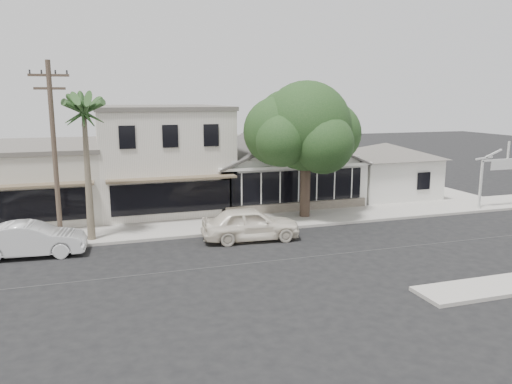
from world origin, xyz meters
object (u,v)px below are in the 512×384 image
object	(u,v)px
arch_sign	(507,162)
car_0	(250,224)
car_1	(31,239)
shade_tree	(304,129)
utility_pole	(54,151)

from	to	relation	value
arch_sign	car_0	world-z (taller)	arch_sign
arch_sign	car_1	bearing A→B (deg)	-177.72
arch_sign	car_1	size ratio (longest dim) A/B	0.85
shade_tree	car_0	bearing A→B (deg)	-140.67
arch_sign	shade_tree	bearing A→B (deg)	171.91
utility_pole	shade_tree	xyz separation A→B (m)	(13.76, 2.04, 0.66)
car_0	arch_sign	bearing A→B (deg)	-80.10
car_0	car_1	size ratio (longest dim) A/B	1.04
utility_pole	car_1	world-z (taller)	utility_pole
utility_pole	shade_tree	size ratio (longest dim) A/B	1.09
arch_sign	car_1	xyz separation A→B (m)	(-28.64, -1.14, -2.36)
arch_sign	shade_tree	distance (m)	13.96
car_0	shade_tree	distance (m)	7.39
utility_pole	arch_sign	bearing A→B (deg)	0.21
shade_tree	arch_sign	bearing A→B (deg)	-8.09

